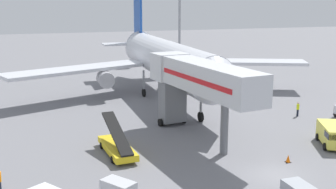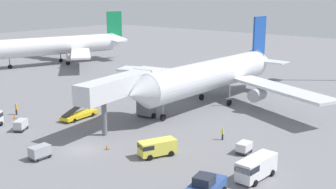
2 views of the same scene
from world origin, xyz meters
name	(u,v)px [view 1 (image 1 of 2)]	position (x,y,z in m)	size (l,w,h in m)	color
ground_plane	(277,175)	(0.00, 0.00, 0.00)	(300.00, 300.00, 0.00)	slate
airplane_at_gate	(165,59)	(0.40, 29.25, 5.23)	(44.04, 40.87, 14.49)	silver
jet_bridge	(196,80)	(-2.53, 10.62, 5.80)	(5.40, 16.73, 7.73)	silver
belt_loader_truck	(117,146)	(-10.76, 8.49, 0.76)	(2.40, 6.48, 3.09)	yellow
service_van_mid_right	(332,134)	(8.60, 4.36, 1.12)	(3.49, 4.86, 1.95)	#E5DB4C
ground_crew_worker_foreground	(298,109)	(11.73, 14.22, 0.89)	(0.42, 0.42, 1.68)	#1E2333
safety_cone_bravo	(288,159)	(2.40, 2.09, 0.33)	(0.43, 0.43, 0.66)	black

